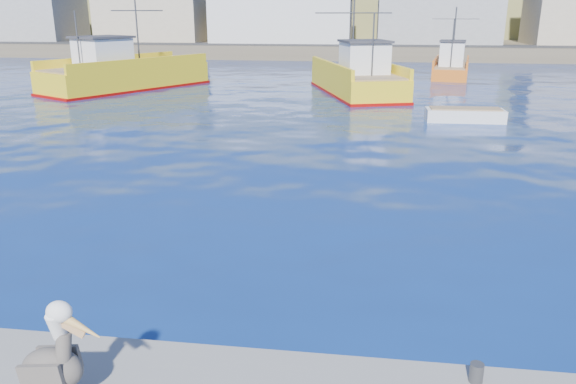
# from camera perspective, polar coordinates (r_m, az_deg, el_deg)

# --- Properties ---
(ground) EXTENTS (260.00, 260.00, 0.00)m
(ground) POSITION_cam_1_polar(r_m,az_deg,el_deg) (12.08, 1.03, -9.89)
(ground) COLOR #071752
(ground) RESTS_ON ground
(dock_bollards) EXTENTS (36.20, 0.20, 0.30)m
(dock_bollards) POSITION_cam_1_polar(r_m,az_deg,el_deg) (8.79, 2.37, -16.64)
(dock_bollards) COLOR #4C4C4C
(dock_bollards) RESTS_ON dock
(trawler_yellow_a) EXTENTS (10.23, 13.54, 6.74)m
(trawler_yellow_a) POSITION_cam_1_polar(r_m,az_deg,el_deg) (44.74, -16.36, 11.43)
(trawler_yellow_a) COLOR yellow
(trawler_yellow_a) RESTS_ON ground
(trawler_yellow_b) EXTENTS (7.44, 12.53, 6.58)m
(trawler_yellow_b) POSITION_cam_1_polar(r_m,az_deg,el_deg) (40.82, 7.06, 11.35)
(trawler_yellow_b) COLOR yellow
(trawler_yellow_b) RESTS_ON ground
(boat_orange) EXTENTS (4.17, 8.01, 5.99)m
(boat_orange) POSITION_cam_1_polar(r_m,az_deg,el_deg) (52.66, 16.24, 12.17)
(boat_orange) COLOR #D46319
(boat_orange) RESTS_ON ground
(skiff_mid) EXTENTS (4.09, 1.51, 0.88)m
(skiff_mid) POSITION_cam_1_polar(r_m,az_deg,el_deg) (31.67, 17.51, 7.36)
(skiff_mid) COLOR silver
(skiff_mid) RESTS_ON ground
(pelican) EXTENTS (1.27, 0.54, 1.57)m
(pelican) POSITION_cam_1_polar(r_m,az_deg,el_deg) (8.45, -22.64, -15.51)
(pelican) COLOR #595451
(pelican) RESTS_ON dock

